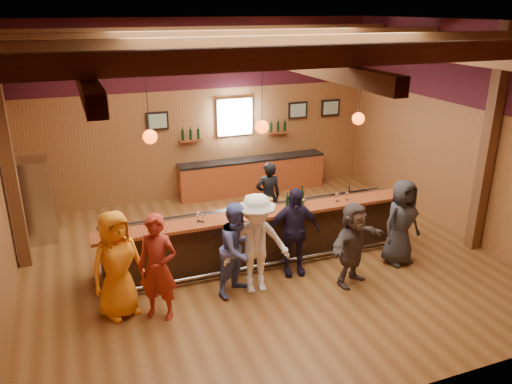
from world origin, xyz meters
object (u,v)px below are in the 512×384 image
Objects in this scene: stainless_fridge at (35,201)px; bottle_a at (288,202)px; customer_redvest at (158,267)px; customer_dark at (401,222)px; customer_brown at (353,244)px; customer_white at (256,244)px; bar_counter at (259,234)px; ice_bucket at (267,204)px; bartender at (268,196)px; customer_orange at (117,264)px; back_bar_cabinet at (252,175)px; customer_navy at (294,232)px; customer_denim at (238,249)px.

stainless_fridge reaches higher than bottle_a.
customer_redvest reaches higher than customer_dark.
customer_white is at bearing 144.00° from customer_brown.
bar_counter is 0.74m from ice_bucket.
stainless_fridge is 4.95m from bartender.
bar_counter is at bearing 107.49° from ice_bucket.
stainless_fridge is at bearing -9.57° from bartender.
bottle_a is at bearing 86.95° from bartender.
customer_brown is 0.92× the size of customer_dark.
customer_brown is 0.99× the size of bartender.
bottle_a is (-2.00, 0.88, 0.38)m from customer_dark.
bar_counter is 3.02m from customer_orange.
bar_counter is at bearing 72.75° from customer_white.
customer_orange is 5.85× the size of bottle_a.
customer_white is 5.87× the size of bottle_a.
bottle_a is (0.40, -0.04, 0.01)m from ice_bucket.
customer_brown is (3.42, -0.18, -0.11)m from customer_redvest.
back_bar_cabinet is at bearing 96.34° from customer_dark.
customer_navy is 2.14m from customer_dark.
customer_redvest is 2.56m from ice_bucket.
customer_orange is (-4.00, -4.59, 0.43)m from back_bar_cabinet.
bottle_a is (4.58, -2.72, 0.33)m from stainless_fridge.
ice_bucket is 0.74× the size of bottle_a.
customer_orange reaches higher than customer_brown.
stainless_fridge is 4.98m from ice_bucket.
customer_dark is at bearing -24.93° from bar_counter.
bottle_a is (0.96, 0.85, 0.32)m from customer_white.
bar_counter is at bearing 149.93° from bottle_a.
customer_orange reaches higher than back_bar_cabinet.
customer_brown is (1.69, -0.38, -0.13)m from customer_white.
customer_denim is at bearing -23.14° from customer_orange.
customer_white reaches higher than bar_counter.
ice_bucket is at bearing -72.51° from bar_counter.
customer_navy is 5.52× the size of bottle_a.
back_bar_cabinet is 2.35× the size of customer_navy.
bartender is (1.17, 2.32, -0.12)m from customer_white.
ice_bucket is at bearing 12.63° from customer_denim.
customer_orange is 1.06× the size of customer_navy.
customer_white is 1.17× the size of customer_brown.
customer_denim is 0.98× the size of customer_navy.
stainless_fridge is at bearing 119.94° from customer_brown.
customer_redvest is 1.44m from customer_denim.
customer_redvest is 1.06× the size of customer_denim.
customer_navy is (3.18, 0.22, -0.05)m from customer_orange.
bottle_a is at bearing -100.55° from back_bar_cabinet.
customer_dark is (2.11, -0.35, -0.00)m from customer_navy.
back_bar_cabinet is 2.44m from bartender.
customer_orange is (1.30, -3.47, 0.00)m from stainless_fridge.
bar_counter is 3.55× the size of customer_redvest.
bottle_a is at bearing -6.28° from ice_bucket.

